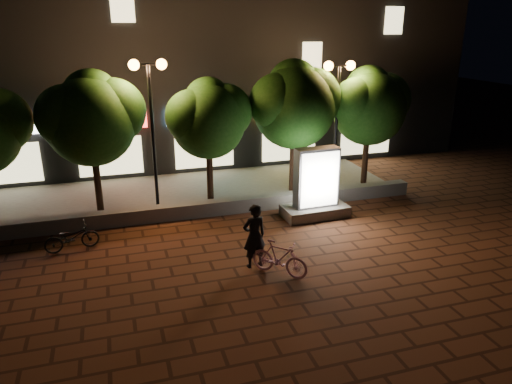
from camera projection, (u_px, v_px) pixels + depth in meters
name	position (u px, v px, depth m)	size (l,w,h in m)	color
ground	(234.00, 268.00, 13.15)	(80.00, 80.00, 0.00)	#532B1A
retaining_wall	(205.00, 209.00, 16.67)	(16.00, 0.45, 0.50)	slate
sidewalk	(193.00, 192.00, 19.00)	(16.00, 5.00, 0.08)	slate
building_block	(165.00, 53.00, 23.20)	(28.00, 8.12, 11.30)	black
tree_left	(92.00, 116.00, 15.98)	(3.60, 3.00, 4.89)	#331C13
tree_mid	(209.00, 116.00, 17.16)	(3.24, 2.70, 4.50)	#331C13
tree_right	(295.00, 102.00, 17.96)	(3.72, 3.10, 5.07)	#331C13
tree_far_right	(370.00, 103.00, 18.91)	(3.48, 2.90, 4.76)	#331C13
street_lamp_left	(150.00, 97.00, 16.09)	(1.26, 0.36, 5.18)	black
street_lamp_right	(338.00, 93.00, 18.07)	(1.26, 0.36, 4.98)	black
ad_kiosk	(316.00, 189.00, 16.37)	(2.30, 1.23, 2.44)	slate
scooter_pink	(279.00, 258.00, 12.63)	(0.45, 1.61, 0.97)	pink
rider	(254.00, 236.00, 12.93)	(0.67, 0.44, 1.83)	black
scooter_parked	(72.00, 237.00, 14.05)	(0.54, 1.55, 0.82)	black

